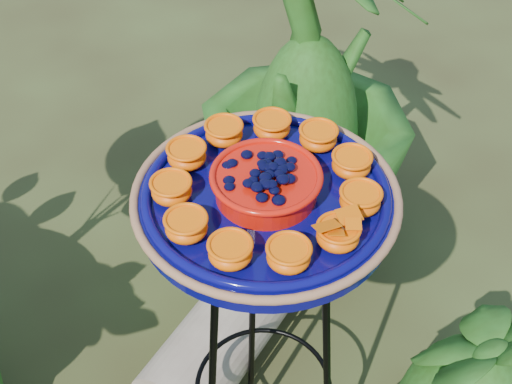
% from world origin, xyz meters
% --- Properties ---
extents(tripod_stand, '(0.38, 0.38, 0.80)m').
position_xyz_m(tripod_stand, '(0.11, -0.09, 0.48)').
color(tripod_stand, black).
rests_on(tripod_stand, ground).
extents(feeder_dish, '(0.53, 0.53, 0.09)m').
position_xyz_m(feeder_dish, '(0.11, -0.09, 0.83)').
color(feeder_dish, '#070752').
rests_on(feeder_dish, tripod_stand).
extents(driftwood_log, '(0.64, 0.45, 0.20)m').
position_xyz_m(driftwood_log, '(0.22, 0.20, 0.10)').
color(driftwood_log, tan).
rests_on(driftwood_log, ground).
extents(shrub_back_right, '(0.64, 0.64, 1.04)m').
position_xyz_m(shrub_back_right, '(0.60, 0.45, 0.52)').
color(shrub_back_right, '#224412').
rests_on(shrub_back_right, ground).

